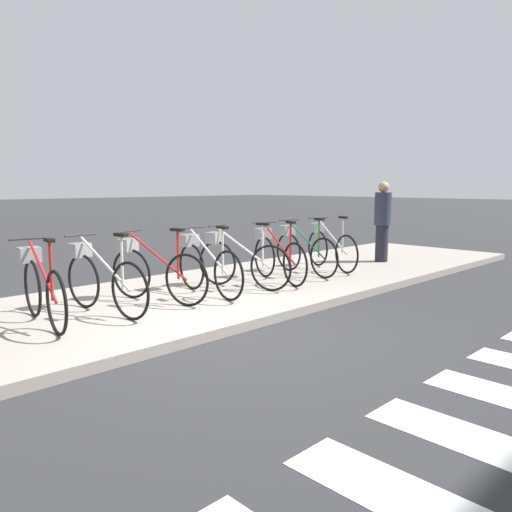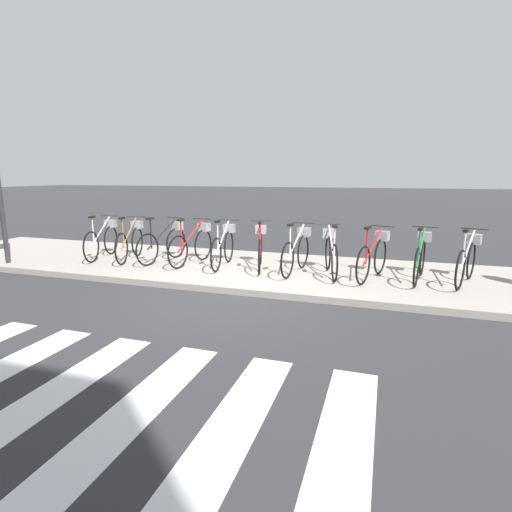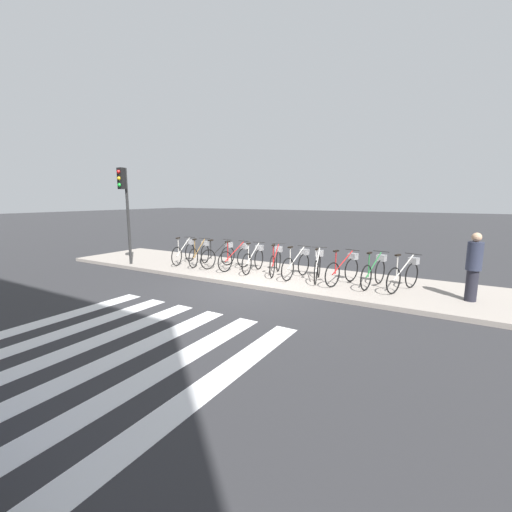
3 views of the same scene
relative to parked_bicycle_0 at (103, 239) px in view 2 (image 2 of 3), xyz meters
The scene contains 13 objects.
ground_plane 4.18m from the parked_bicycle_0, 21.51° to the right, with size 120.00×120.00×0.00m, color #2D2D30.
sidewalk 3.89m from the parked_bicycle_0, ahead, with size 16.91×3.33×0.12m.
parked_bicycle_0 is the anchor object (origin of this frame).
parked_bicycle_1 0.76m from the parked_bicycle_0, ahead, with size 0.57×1.63×1.03m.
parked_bicycle_2 1.59m from the parked_bicycle_0, ahead, with size 0.46×1.65×1.03m.
parked_bicycle_3 2.32m from the parked_bicycle_0, ahead, with size 0.46×1.66×1.03m.
parked_bicycle_4 3.05m from the parked_bicycle_0, ahead, with size 0.46×1.66×1.03m.
parked_bicycle_5 3.84m from the parked_bicycle_0, ahead, with size 0.60×1.62×1.03m.
parked_bicycle_6 4.66m from the parked_bicycle_0, ahead, with size 0.46×1.66×1.03m.
parked_bicycle_7 5.32m from the parked_bicycle_0, ahead, with size 0.59×1.62×1.03m.
parked_bicycle_8 6.13m from the parked_bicycle_0, ahead, with size 0.61×1.61×1.03m.
parked_bicycle_9 6.96m from the parked_bicycle_0, ahead, with size 0.47×1.65×1.03m.
parked_bicycle_10 7.74m from the parked_bicycle_0, ahead, with size 0.68×1.59×1.03m.
Camera 2 is at (2.45, -6.18, 2.04)m, focal length 28.00 mm.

